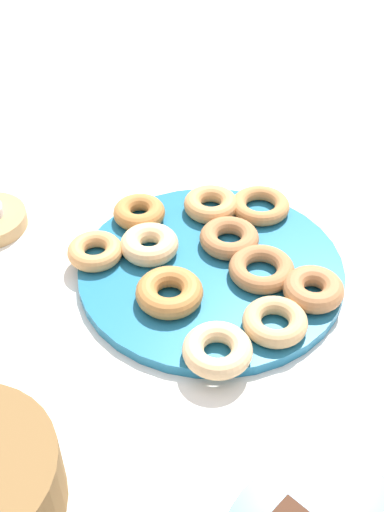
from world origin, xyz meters
name	(u,v)px	position (x,y,z in m)	size (l,w,h in m)	color
ground_plane	(211,274)	(0.00, 0.00, 0.00)	(2.40, 2.40, 0.00)	white
donut_plate	(211,270)	(0.00, 0.00, 0.01)	(0.37, 0.37, 0.02)	#1E6B93
donut_0	(169,292)	(-0.03, 0.08, 0.03)	(0.09, 0.09, 0.03)	#BC7A3D
donut_1	(139,212)	(0.14, 0.05, 0.03)	(0.08, 0.08, 0.03)	#BC7A3D
donut_2	(217,350)	(-0.15, 0.07, 0.03)	(0.08, 0.08, 0.03)	#EABC84
donut_3	(229,238)	(0.03, -0.04, 0.03)	(0.09, 0.09, 0.03)	#B27547
donut_4	(313,289)	(-0.12, -0.09, 0.03)	(0.08, 0.08, 0.03)	#B27547
donut_5	(211,204)	(0.11, -0.06, 0.03)	(0.08, 0.08, 0.03)	tan
donut_6	(275,322)	(-0.14, -0.02, 0.03)	(0.08, 0.08, 0.02)	tan
donut_7	(149,244)	(0.07, 0.06, 0.03)	(0.08, 0.08, 0.03)	#EABC84
donut_8	(260,206)	(0.08, -0.13, 0.03)	(0.09, 0.09, 0.02)	#C6844C
donut_9	(261,269)	(-0.05, -0.05, 0.03)	(0.09, 0.09, 0.02)	#B27547
donut_10	(95,251)	(0.09, 0.14, 0.03)	(0.08, 0.08, 0.02)	tan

